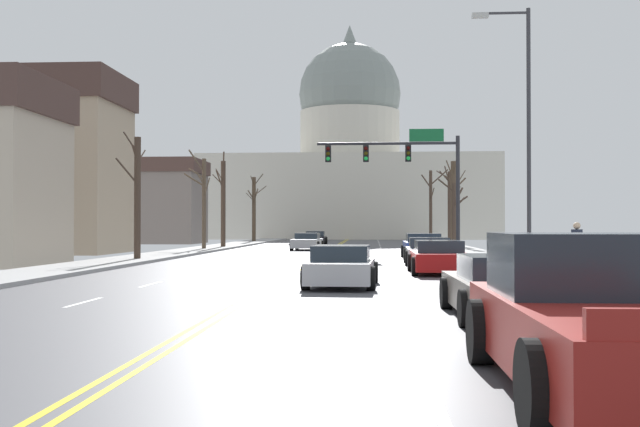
% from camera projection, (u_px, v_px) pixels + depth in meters
% --- Properties ---
extents(ground, '(20.00, 180.00, 0.20)m').
position_uv_depth(ground, '(284.00, 276.00, 25.34)').
color(ground, '#4B4B50').
extents(signal_gantry, '(7.91, 0.41, 6.90)m').
position_uv_depth(signal_gantry, '(407.00, 164.00, 42.82)').
color(signal_gantry, '#28282D').
rests_on(signal_gantry, ground).
extents(street_lamp_right, '(1.98, 0.24, 8.97)m').
position_uv_depth(street_lamp_right, '(522.00, 119.00, 26.30)').
color(street_lamp_right, '#333338').
rests_on(street_lamp_right, ground).
extents(capitol_building, '(35.82, 20.28, 27.43)m').
position_uv_depth(capitol_building, '(350.00, 171.00, 99.02)').
color(capitol_building, beige).
rests_on(capitol_building, ground).
extents(sedan_near_00, '(2.09, 4.60, 1.28)m').
position_uv_depth(sedan_near_00, '(423.00, 246.00, 39.41)').
color(sedan_near_00, navy).
rests_on(sedan_near_00, ground).
extents(sedan_near_01, '(2.17, 4.54, 1.17)m').
position_uv_depth(sedan_near_01, '(429.00, 252.00, 33.57)').
color(sedan_near_01, silver).
rests_on(sedan_near_01, ground).
extents(sedan_near_02, '(2.02, 4.46, 1.17)m').
position_uv_depth(sedan_near_02, '(438.00, 258.00, 27.21)').
color(sedan_near_02, '#B71414').
rests_on(sedan_near_02, ground).
extents(sedan_near_03, '(2.04, 4.32, 1.15)m').
position_uv_depth(sedan_near_03, '(342.00, 267.00, 21.48)').
color(sedan_near_03, silver).
rests_on(sedan_near_03, ground).
extents(sedan_near_04, '(2.04, 4.66, 1.17)m').
position_uv_depth(sedan_near_04, '(504.00, 288.00, 14.20)').
color(sedan_near_04, '#6B6056').
rests_on(sedan_near_04, ground).
extents(pickup_truck_near_05, '(2.33, 5.50, 1.62)m').
position_uv_depth(pickup_truck_near_05, '(601.00, 321.00, 7.98)').
color(pickup_truck_near_05, maroon).
rests_on(pickup_truck_near_05, ground).
extents(sedan_oncoming_00, '(2.08, 4.44, 1.15)m').
position_uv_depth(sedan_oncoming_00, '(307.00, 242.00, 52.70)').
color(sedan_oncoming_00, silver).
rests_on(sedan_oncoming_00, ground).
extents(sedan_oncoming_01, '(2.00, 4.57, 1.17)m').
position_uv_depth(sedan_oncoming_01, '(315.00, 238.00, 66.13)').
color(sedan_oncoming_01, black).
rests_on(sedan_oncoming_01, ground).
extents(flank_building_00, '(11.77, 7.19, 7.69)m').
position_uv_depth(flank_building_00, '(140.00, 201.00, 71.26)').
color(flank_building_00, slate).
rests_on(flank_building_00, ground).
extents(flank_building_02, '(11.83, 7.04, 10.80)m').
position_uv_depth(flank_building_02, '(25.00, 163.00, 46.70)').
color(flank_building_02, tan).
rests_on(flank_building_02, ground).
extents(bare_tree_00, '(1.48, 2.30, 6.12)m').
position_uv_depth(bare_tree_00, '(449.00, 206.00, 60.20)').
color(bare_tree_00, '#423328').
rests_on(bare_tree_00, ground).
extents(bare_tree_01, '(2.06, 1.97, 6.56)m').
position_uv_depth(bare_tree_01, '(203.00, 199.00, 51.55)').
color(bare_tree_01, brown).
rests_on(bare_tree_01, ground).
extents(bare_tree_02, '(2.22, 2.37, 6.26)m').
position_uv_depth(bare_tree_02, '(431.00, 204.00, 65.38)').
color(bare_tree_02, '#423328').
rests_on(bare_tree_02, ground).
extents(bare_tree_03, '(1.04, 2.13, 6.01)m').
position_uv_depth(bare_tree_03, '(137.00, 195.00, 36.20)').
color(bare_tree_03, '#423328').
rests_on(bare_tree_03, ground).
extents(bare_tree_04, '(1.68, 1.98, 4.42)m').
position_uv_depth(bare_tree_04, '(454.00, 212.00, 46.98)').
color(bare_tree_04, '#423328').
rests_on(bare_tree_04, ground).
extents(bare_tree_05, '(1.98, 2.19, 6.45)m').
position_uv_depth(bare_tree_05, '(254.00, 208.00, 74.58)').
color(bare_tree_05, '#4C3D2D').
rests_on(bare_tree_05, ground).
extents(bare_tree_06, '(1.38, 1.93, 6.28)m').
position_uv_depth(bare_tree_06, '(454.00, 202.00, 55.38)').
color(bare_tree_06, '#4C3D2D').
rests_on(bare_tree_06, ground).
extents(bare_tree_07, '(1.00, 2.20, 6.83)m').
position_uv_depth(bare_tree_07, '(223.00, 202.00, 56.07)').
color(bare_tree_07, '#423328').
rests_on(bare_tree_07, ground).
extents(pedestrian_00, '(0.35, 0.34, 1.66)m').
position_uv_depth(pedestrian_00, '(577.00, 246.00, 23.63)').
color(pedestrian_00, '#33333D').
rests_on(pedestrian_00, ground).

